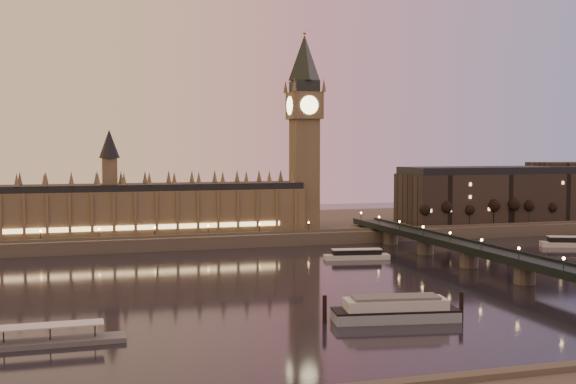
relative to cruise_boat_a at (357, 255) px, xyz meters
name	(u,v)px	position (x,y,z in m)	size (l,w,h in m)	color
ground	(264,288)	(-55.77, -51.79, -2.03)	(700.00, 700.00, 0.00)	black
far_embankment	(241,227)	(-25.77, 113.21, 0.97)	(560.00, 130.00, 6.00)	#423D35
palace_of_westminster	(122,203)	(-95.90, 69.20, 19.68)	(180.00, 26.62, 52.00)	brown
big_ben	(304,119)	(-1.79, 69.20, 61.92)	(17.68, 17.68, 104.00)	brown
westminster_bridge	(494,261)	(35.84, -51.79, 3.49)	(13.20, 260.00, 15.30)	black
city_block	(523,193)	(139.16, 79.14, 20.21)	(155.00, 45.00, 34.00)	black
bare_tree_0	(428,210)	(64.73, 57.21, 13.36)	(6.18, 6.18, 12.57)	black
bare_tree_1	(449,209)	(77.62, 57.21, 13.36)	(6.18, 6.18, 12.57)	black
bare_tree_2	(470,209)	(90.50, 57.21, 13.36)	(6.18, 6.18, 12.57)	black
bare_tree_3	(491,208)	(103.39, 57.21, 13.36)	(6.18, 6.18, 12.57)	black
bare_tree_4	(511,208)	(116.27, 57.21, 13.36)	(6.18, 6.18, 12.57)	black
bare_tree_5	(531,207)	(129.16, 57.21, 13.36)	(6.18, 6.18, 12.57)	black
bare_tree_6	(550,207)	(142.05, 57.21, 13.36)	(6.18, 6.18, 12.57)	black
cruise_boat_a	(357,255)	(0.00, 0.00, 0.00)	(29.44, 10.83, 4.61)	silver
cruise_boat_b	(570,242)	(116.59, 6.66, 0.29)	(29.13, 17.19, 5.27)	silver
moored_barge	(395,310)	(-32.35, -108.27, 1.16)	(40.79, 15.56, 7.57)	#7E8FA0
pontoon_pier	(31,341)	(-129.99, -106.41, -0.73)	(45.39, 7.57, 12.10)	#595B5E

